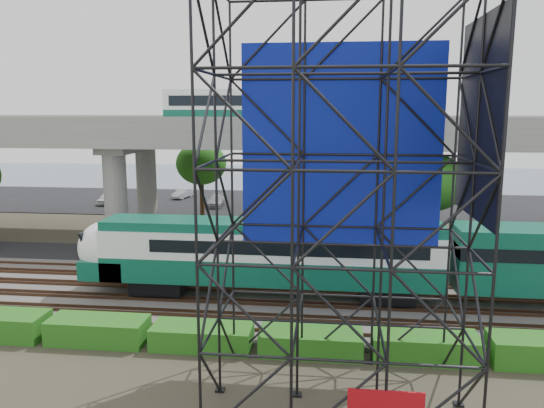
# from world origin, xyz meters

# --- Properties ---
(ground) EXTENTS (140.00, 140.00, 0.00)m
(ground) POSITION_xyz_m (0.00, 0.00, 0.00)
(ground) COLOR #474233
(ground) RESTS_ON ground
(ballast_bed) EXTENTS (90.00, 12.00, 0.20)m
(ballast_bed) POSITION_xyz_m (0.00, 2.00, 0.10)
(ballast_bed) COLOR slate
(ballast_bed) RESTS_ON ground
(service_road) EXTENTS (90.00, 5.00, 0.08)m
(service_road) POSITION_xyz_m (0.00, 10.50, 0.04)
(service_road) COLOR black
(service_road) RESTS_ON ground
(parking_lot) EXTENTS (90.00, 18.00, 0.08)m
(parking_lot) POSITION_xyz_m (0.00, 34.00, 0.04)
(parking_lot) COLOR black
(parking_lot) RESTS_ON ground
(harbor_water) EXTENTS (140.00, 40.00, 0.03)m
(harbor_water) POSITION_xyz_m (0.00, 56.00, 0.01)
(harbor_water) COLOR #43556F
(harbor_water) RESTS_ON ground
(rail_tracks) EXTENTS (90.00, 9.52, 0.16)m
(rail_tracks) POSITION_xyz_m (0.00, 2.00, 0.28)
(rail_tracks) COLOR #472D1E
(rail_tracks) RESTS_ON ballast_bed
(commuter_train) EXTENTS (29.30, 3.06, 4.30)m
(commuter_train) POSITION_xyz_m (5.54, 2.00, 2.88)
(commuter_train) COLOR black
(commuter_train) RESTS_ON rail_tracks
(overpass) EXTENTS (80.00, 12.00, 12.40)m
(overpass) POSITION_xyz_m (-0.05, 16.00, 8.21)
(overpass) COLOR #9E9B93
(overpass) RESTS_ON ground
(scaffold_tower) EXTENTS (9.36, 6.36, 15.00)m
(scaffold_tower) POSITION_xyz_m (7.14, -7.98, 7.47)
(scaffold_tower) COLOR black
(scaffold_tower) RESTS_ON ground
(hedge_strip) EXTENTS (34.60, 1.80, 1.20)m
(hedge_strip) POSITION_xyz_m (1.01, -4.30, 0.56)
(hedge_strip) COLOR #1A5E15
(hedge_strip) RESTS_ON ground
(trees) EXTENTS (40.94, 16.94, 7.69)m
(trees) POSITION_xyz_m (-4.67, 16.17, 5.57)
(trees) COLOR #382314
(trees) RESTS_ON ground
(parked_cars) EXTENTS (39.62, 9.63, 1.32)m
(parked_cars) POSITION_xyz_m (2.11, 33.54, 0.71)
(parked_cars) COLOR silver
(parked_cars) RESTS_ON parking_lot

